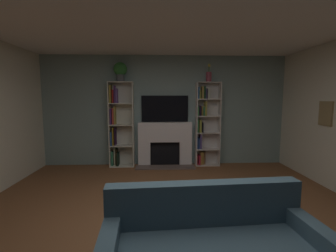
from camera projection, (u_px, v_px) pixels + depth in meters
The scene contains 10 objects.
ground_plane at pixel (172, 232), 2.86m from camera, with size 7.14×7.14×0.00m, color brown.
wall_back_accent at pixel (165, 111), 5.69m from camera, with size 5.79×0.06×2.57m, color gray.
ceiling at pixel (173, 3), 2.55m from camera, with size 5.79×6.07×0.06m, color white.
fireplace at pixel (165, 143), 5.65m from camera, with size 1.36×0.49×1.03m.
tv at pixel (165, 109), 5.62m from camera, with size 1.09×0.06×0.61m, color black.
bookshelf_left at pixel (119, 125), 5.55m from camera, with size 0.56×0.28×1.95m.
bookshelf_right at pixel (205, 123), 5.63m from camera, with size 0.56×0.27×1.95m.
potted_plant at pixel (120, 70), 5.36m from camera, with size 0.30×0.30×0.43m.
vase_with_flowers at pixel (209, 76), 5.46m from camera, with size 0.13×0.13×0.41m.
coffee_table at pixel (198, 210), 2.76m from camera, with size 0.80×0.55×0.36m.
Camera 1 is at (-0.16, -2.68, 1.60)m, focal length 25.61 mm.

